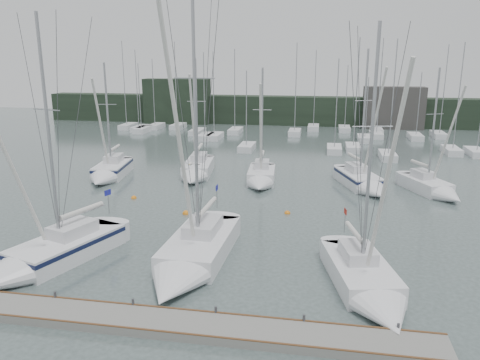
% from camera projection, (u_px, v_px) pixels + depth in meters
% --- Properties ---
extents(ground, '(160.00, 160.00, 0.00)m').
position_uv_depth(ground, '(197.00, 277.00, 25.66)').
color(ground, '#43514F').
rests_on(ground, ground).
extents(dock, '(24.00, 2.00, 0.40)m').
position_uv_depth(dock, '(167.00, 323.00, 20.84)').
color(dock, slate).
rests_on(dock, ground).
extents(far_treeline, '(90.00, 4.00, 5.00)m').
position_uv_depth(far_treeline, '(287.00, 110.00, 84.06)').
color(far_treeline, black).
rests_on(far_treeline, ground).
extents(far_building_left, '(12.00, 3.00, 8.00)m').
position_uv_depth(far_building_left, '(177.00, 101.00, 85.18)').
color(far_building_left, black).
rests_on(far_building_left, ground).
extents(far_building_right, '(10.00, 3.00, 7.00)m').
position_uv_depth(far_building_right, '(393.00, 108.00, 78.85)').
color(far_building_right, '#3D3A38').
rests_on(far_building_right, ground).
extents(mast_forest, '(56.16, 26.36, 14.70)m').
position_uv_depth(mast_forest, '(294.00, 135.00, 69.46)').
color(mast_forest, silver).
rests_on(mast_forest, ground).
extents(sailboat_near_left, '(6.01, 10.20, 15.09)m').
position_uv_depth(sailboat_near_left, '(41.00, 259.00, 26.56)').
color(sailboat_near_left, silver).
rests_on(sailboat_near_left, ground).
extents(sailboat_near_center, '(3.63, 11.40, 18.04)m').
position_uv_depth(sailboat_near_center, '(189.00, 261.00, 26.30)').
color(sailboat_near_center, silver).
rests_on(sailboat_near_center, ground).
extents(sailboat_near_right, '(4.76, 9.34, 14.33)m').
position_uv_depth(sailboat_near_right, '(370.00, 289.00, 23.28)').
color(sailboat_near_right, silver).
rests_on(sailboat_near_right, ground).
extents(sailboat_mid_a, '(3.86, 8.66, 12.11)m').
position_uv_depth(sailboat_mid_a, '(108.00, 173.00, 46.37)').
color(sailboat_mid_a, silver).
rests_on(sailboat_mid_a, ground).
extents(sailboat_mid_b, '(3.73, 9.11, 12.49)m').
position_uv_depth(sailboat_mid_b, '(196.00, 172.00, 46.90)').
color(sailboat_mid_b, silver).
rests_on(sailboat_mid_b, ground).
extents(sailboat_mid_c, '(3.03, 7.21, 11.60)m').
position_uv_depth(sailboat_mid_c, '(261.00, 179.00, 44.17)').
color(sailboat_mid_c, silver).
rests_on(sailboat_mid_c, ground).
extents(sailboat_mid_d, '(5.19, 8.78, 13.32)m').
position_uv_depth(sailboat_mid_d, '(364.00, 183.00, 42.64)').
color(sailboat_mid_d, silver).
rests_on(sailboat_mid_d, ground).
extents(sailboat_mid_e, '(5.15, 7.62, 11.65)m').
position_uv_depth(sailboat_mid_e, '(435.00, 189.00, 40.85)').
color(sailboat_mid_e, silver).
rests_on(sailboat_mid_e, ground).
extents(buoy_a, '(0.55, 0.55, 0.55)m').
position_uv_depth(buoy_a, '(186.00, 214.00, 36.11)').
color(buoy_a, orange).
rests_on(buoy_a, ground).
extents(buoy_b, '(0.46, 0.46, 0.46)m').
position_uv_depth(buoy_b, '(287.00, 213.00, 36.19)').
color(buoy_b, orange).
rests_on(buoy_b, ground).
extents(buoy_c, '(0.47, 0.47, 0.47)m').
position_uv_depth(buoy_c, '(134.00, 198.00, 40.11)').
color(buoy_c, orange).
rests_on(buoy_c, ground).
extents(seagull, '(1.03, 0.46, 0.20)m').
position_uv_depth(seagull, '(191.00, 163.00, 26.73)').
color(seagull, silver).
rests_on(seagull, ground).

